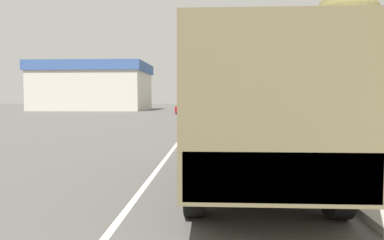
{
  "coord_description": "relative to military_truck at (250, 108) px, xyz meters",
  "views": [
    {
      "loc": [
        1.36,
        3.52,
        1.8
      ],
      "look_at": [
        0.87,
        12.96,
        1.25
      ],
      "focal_mm": 35.0,
      "sensor_mm": 36.0,
      "label": 1
    }
  ],
  "objects": [
    {
      "name": "building_distant",
      "position": [
        -19.28,
        49.95,
        2.08
      ],
      "size": [
        16.94,
        12.7,
        7.28
      ],
      "color": "beige",
      "rests_on": "ground"
    },
    {
      "name": "ground_plane",
      "position": [
        -2.17,
        28.58,
        -1.6
      ],
      "size": [
        180.0,
        180.0,
        0.0
      ],
      "primitive_type": "plane",
      "color": "#565451"
    },
    {
      "name": "lane_centre_stripe",
      "position": [
        -2.17,
        28.58,
        -1.6
      ],
      "size": [
        0.12,
        120.0,
        0.0
      ],
      "color": "silver",
      "rests_on": "ground"
    },
    {
      "name": "pickup_truck",
      "position": [
        4.66,
        6.39,
        -0.71
      ],
      "size": [
        2.03,
        5.35,
        1.83
      ],
      "color": "maroon",
      "rests_on": "grass_strip_right"
    },
    {
      "name": "sidewalk_right",
      "position": [
        2.33,
        28.58,
        -1.54
      ],
      "size": [
        1.8,
        120.0,
        0.12
      ],
      "color": "#ADAAA3",
      "rests_on": "ground"
    },
    {
      "name": "car_third_ahead",
      "position": [
        -4.03,
        36.62,
        -0.89
      ],
      "size": [
        1.9,
        4.24,
        1.6
      ],
      "color": "maroon",
      "rests_on": "ground"
    },
    {
      "name": "car_second_ahead",
      "position": [
        -0.29,
        24.58,
        -0.84
      ],
      "size": [
        1.84,
        4.15,
        1.73
      ],
      "color": "navy",
      "rests_on": "ground"
    },
    {
      "name": "tree_mid_right",
      "position": [
        6.54,
        13.08,
        4.6
      ],
      "size": [
        3.32,
        3.32,
        7.88
      ],
      "color": "brown",
      "rests_on": "grass_strip_right"
    },
    {
      "name": "military_truck",
      "position": [
        0.0,
        0.0,
        0.0
      ],
      "size": [
        2.42,
        7.32,
        2.83
      ],
      "color": "#545B3D",
      "rests_on": "ground"
    },
    {
      "name": "grass_strip_right",
      "position": [
        6.73,
        28.58,
        -1.59
      ],
      "size": [
        7.0,
        120.0,
        0.02
      ],
      "color": "#6B9347",
      "rests_on": "ground"
    },
    {
      "name": "car_nearest_ahead",
      "position": [
        -0.43,
        10.98,
        -0.92
      ],
      "size": [
        1.86,
        4.26,
        1.53
      ],
      "color": "silver",
      "rests_on": "ground"
    }
  ]
}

